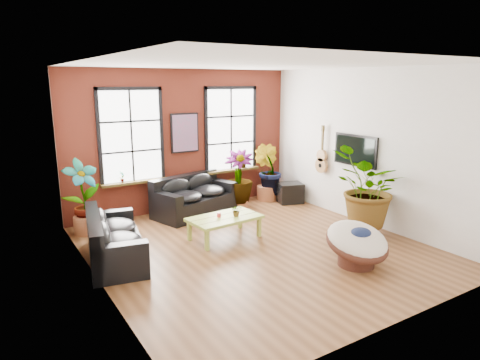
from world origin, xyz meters
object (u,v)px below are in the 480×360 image
(sofa_back, at_px, (193,197))
(papasan_chair, at_px, (357,243))
(coffee_table, at_px, (225,219))
(sofa_left, at_px, (112,239))

(sofa_back, height_order, papasan_chair, sofa_back)
(coffee_table, bearing_deg, sofa_back, 78.95)
(sofa_back, bearing_deg, papasan_chair, -91.97)
(papasan_chair, bearing_deg, sofa_back, 109.74)
(coffee_table, height_order, papasan_chair, papasan_chair)
(coffee_table, bearing_deg, papasan_chair, -66.22)
(sofa_left, distance_m, coffee_table, 2.29)
(sofa_back, distance_m, papasan_chair, 4.44)
(sofa_left, xyz_separation_m, papasan_chair, (3.59, -2.56, 0.04))
(sofa_back, height_order, sofa_left, sofa_back)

